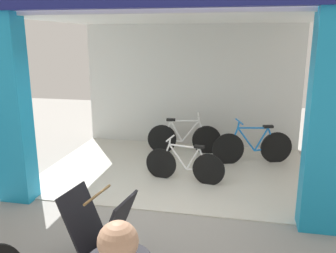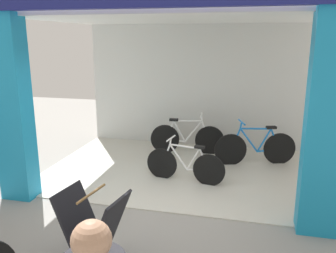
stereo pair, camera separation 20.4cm
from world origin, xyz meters
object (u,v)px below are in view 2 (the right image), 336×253
at_px(bicycle_inside_0, 255,147).
at_px(sandwich_board_sign, 93,228).
at_px(bicycle_inside_1, 185,165).
at_px(bicycle_inside_2, 187,138).

bearing_deg(bicycle_inside_0, sandwich_board_sign, -115.40).
bearing_deg(bicycle_inside_0, bicycle_inside_1, -135.07).
relative_size(bicycle_inside_0, bicycle_inside_2, 0.98).
distance_m(bicycle_inside_1, bicycle_inside_2, 1.69).
xyz_separation_m(bicycle_inside_0, bicycle_inside_2, (-1.55, 0.39, -0.01)).
bearing_deg(sandwich_board_sign, bicycle_inside_0, 64.60).
bearing_deg(sandwich_board_sign, bicycle_inside_2, 85.83).
distance_m(bicycle_inside_2, sandwich_board_sign, 4.34).
distance_m(bicycle_inside_0, bicycle_inside_1, 1.80).
xyz_separation_m(bicycle_inside_1, sandwich_board_sign, (-0.59, -2.66, 0.12)).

